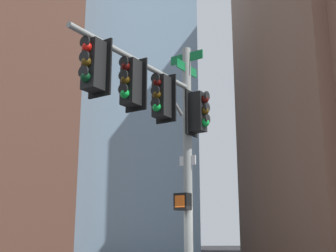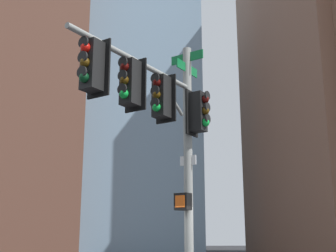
% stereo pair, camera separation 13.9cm
% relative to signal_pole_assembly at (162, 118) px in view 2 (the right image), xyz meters
% --- Properties ---
extents(signal_pole_assembly, '(3.41, 3.51, 6.63)m').
position_rel_signal_pole_assembly_xyz_m(signal_pole_assembly, '(0.00, 0.00, 0.00)').
color(signal_pole_assembly, gray).
rests_on(signal_pole_assembly, ground_plane).
extents(building_brick_nearside, '(19.40, 16.83, 45.04)m').
position_rel_signal_pole_assembly_xyz_m(building_brick_nearside, '(-45.13, -10.17, 18.07)').
color(building_brick_nearside, brown).
rests_on(building_brick_nearside, ground_plane).
extents(building_glass_tower, '(22.81, 30.26, 60.09)m').
position_rel_signal_pole_assembly_xyz_m(building_glass_tower, '(-51.45, -3.01, 25.59)').
color(building_glass_tower, '#7A99B2').
rests_on(building_glass_tower, ground_plane).
extents(building_brick_farside, '(21.71, 15.89, 38.19)m').
position_rel_signal_pole_assembly_xyz_m(building_brick_farside, '(-36.22, 27.33, 14.64)').
color(building_brick_farside, '#845B47').
rests_on(building_brick_farside, ground_plane).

